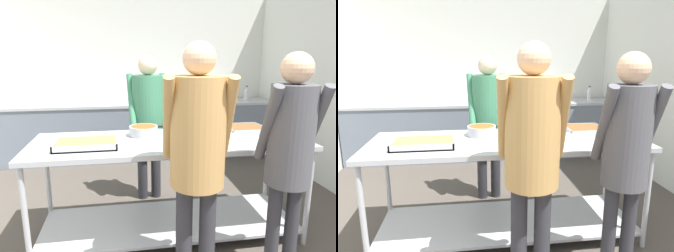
% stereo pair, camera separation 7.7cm
% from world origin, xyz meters
% --- Properties ---
extents(wall_rear, '(4.45, 0.06, 2.65)m').
position_xyz_m(wall_rear, '(0.00, 4.21, 1.32)').
color(wall_rear, silver).
rests_on(wall_rear, ground_plane).
extents(back_counter, '(4.29, 0.65, 0.91)m').
position_xyz_m(back_counter, '(-0.00, 3.84, 0.46)').
color(back_counter, slate).
rests_on(back_counter, ground_plane).
extents(serving_counter, '(2.38, 0.84, 0.91)m').
position_xyz_m(serving_counter, '(0.05, 1.54, 0.62)').
color(serving_counter, '#ADAFB5').
rests_on(serving_counter, ground_plane).
extents(serving_tray_roast, '(0.49, 0.31, 0.05)m').
position_xyz_m(serving_tray_roast, '(-0.65, 1.43, 0.94)').
color(serving_tray_roast, '#ADAFB5').
rests_on(serving_tray_roast, serving_counter).
extents(sauce_pan, '(0.40, 0.26, 0.09)m').
position_xyz_m(sauce_pan, '(-0.17, 1.72, 0.96)').
color(sauce_pan, '#ADAFB5').
rests_on(sauce_pan, serving_counter).
extents(broccoli_bowl, '(0.24, 0.24, 0.11)m').
position_xyz_m(broccoli_bowl, '(0.18, 1.58, 0.95)').
color(broccoli_bowl, silver).
rests_on(broccoli_bowl, serving_counter).
extents(plate_stack, '(0.26, 0.26, 0.06)m').
position_xyz_m(plate_stack, '(0.47, 1.42, 0.94)').
color(plate_stack, white).
rests_on(plate_stack, serving_counter).
extents(serving_tray_vegetables, '(0.36, 0.33, 0.05)m').
position_xyz_m(serving_tray_vegetables, '(0.81, 1.71, 0.94)').
color(serving_tray_vegetables, '#ADAFB5').
rests_on(serving_tray_vegetables, serving_counter).
extents(guest_serving_left, '(0.43, 0.35, 1.65)m').
position_xyz_m(guest_serving_left, '(0.76, 0.84, 1.04)').
color(guest_serving_left, '#2D2D33').
rests_on(guest_serving_left, ground_plane).
extents(guest_serving_right, '(0.49, 0.38, 1.71)m').
position_xyz_m(guest_serving_right, '(0.11, 0.86, 1.06)').
color(guest_serving_right, '#2D2D33').
rests_on(guest_serving_right, ground_plane).
extents(cook_behind_counter, '(0.47, 0.35, 1.64)m').
position_xyz_m(cook_behind_counter, '(-0.06, 2.32, 1.01)').
color(cook_behind_counter, '#2D2D33').
rests_on(cook_behind_counter, ground_plane).
extents(water_bottle, '(0.07, 0.07, 0.25)m').
position_xyz_m(water_bottle, '(1.74, 3.77, 1.02)').
color(water_bottle, silver).
rests_on(water_bottle, back_counter).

